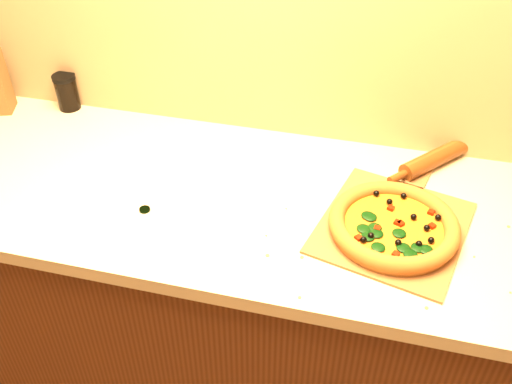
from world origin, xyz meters
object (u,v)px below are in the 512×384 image
(rolling_pin, at_px, (436,158))
(dark_jar, at_px, (67,92))
(pizza, at_px, (393,225))
(pizza_peel, at_px, (394,224))

(rolling_pin, distance_m, dark_jar, 1.15)
(pizza, xyz_separation_m, rolling_pin, (0.10, 0.32, -0.00))
(pizza, bearing_deg, pizza_peel, 84.14)
(pizza_peel, distance_m, rolling_pin, 0.30)
(rolling_pin, height_order, dark_jar, dark_jar)
(pizza, xyz_separation_m, dark_jar, (-1.05, 0.36, 0.03))
(pizza_peel, height_order, dark_jar, dark_jar)
(pizza_peel, height_order, pizza, pizza)
(rolling_pin, xyz_separation_m, dark_jar, (-1.15, 0.04, 0.03))
(pizza_peel, relative_size, pizza, 1.70)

